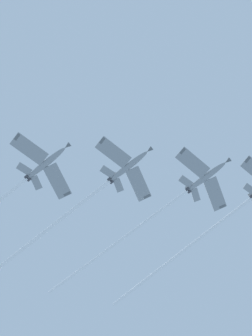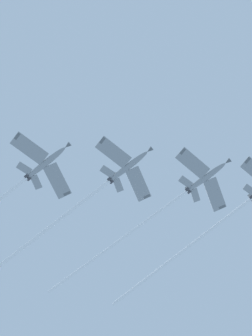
% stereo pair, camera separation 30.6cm
% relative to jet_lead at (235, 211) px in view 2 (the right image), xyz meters
% --- Properties ---
extents(jet_lead, '(27.82, 55.38, 13.19)m').
position_rel_jet_lead_xyz_m(jet_lead, '(0.00, 0.00, 0.00)').
color(jet_lead, gray).
extents(jet_second, '(27.77, 54.06, 11.00)m').
position_rel_jet_lead_xyz_m(jet_second, '(-15.90, 4.51, -2.90)').
color(jet_second, gray).
extents(jet_third, '(28.15, 57.66, 12.37)m').
position_rel_jet_lead_xyz_m(jet_third, '(-36.06, 17.85, -5.20)').
color(jet_third, gray).
extents(jet_fourth, '(26.20, 53.97, 11.42)m').
position_rel_jet_lead_xyz_m(jet_fourth, '(-52.89, 24.34, -7.78)').
color(jet_fourth, gray).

